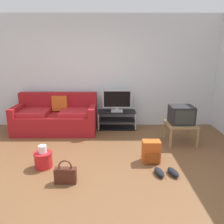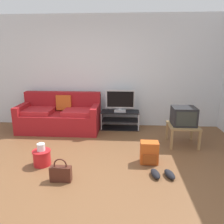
{
  "view_description": "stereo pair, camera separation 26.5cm",
  "coord_description": "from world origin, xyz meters",
  "views": [
    {
      "loc": [
        0.44,
        -3.05,
        1.77
      ],
      "look_at": [
        0.44,
        0.95,
        0.72
      ],
      "focal_mm": 35.19,
      "sensor_mm": 36.0,
      "label": 1
    },
    {
      "loc": [
        0.7,
        -3.04,
        1.77
      ],
      "look_at": [
        0.44,
        0.95,
        0.72
      ],
      "focal_mm": 35.19,
      "sensor_mm": 36.0,
      "label": 2
    }
  ],
  "objects": [
    {
      "name": "couch",
      "position": [
        -0.87,
        1.92,
        0.33
      ],
      "size": [
        1.87,
        0.88,
        0.88
      ],
      "color": "maroon",
      "rests_on": "ground_plane"
    },
    {
      "name": "ground_plane",
      "position": [
        0.0,
        0.0,
        -0.01
      ],
      "size": [
        9.0,
        9.8,
        0.02
      ],
      "primitive_type": "cube",
      "color": "brown"
    },
    {
      "name": "sneakers_pair",
      "position": [
        1.26,
        -0.07,
        0.04
      ],
      "size": [
        0.39,
        0.29,
        0.09
      ],
      "color": "black",
      "rests_on": "ground_plane"
    },
    {
      "name": "flat_tv",
      "position": [
        0.56,
        2.1,
        0.69
      ],
      "size": [
        0.69,
        0.22,
        0.52
      ],
      "color": "#B2B2B7",
      "rests_on": "tv_stand"
    },
    {
      "name": "cleaning_bucket",
      "position": [
        -0.67,
        0.18,
        0.15
      ],
      "size": [
        0.3,
        0.3,
        0.37
      ],
      "color": "red",
      "rests_on": "ground_plane"
    },
    {
      "name": "handbag",
      "position": [
        -0.22,
        -0.27,
        0.13
      ],
      "size": [
        0.31,
        0.11,
        0.35
      ],
      "rotation": [
        0.0,
        0.0,
        -0.23
      ],
      "color": "#4C2319",
      "rests_on": "ground_plane"
    },
    {
      "name": "tv_stand",
      "position": [
        0.56,
        2.12,
        0.22
      ],
      "size": [
        0.92,
        0.42,
        0.43
      ],
      "color": "black",
      "rests_on": "ground_plane"
    },
    {
      "name": "side_table",
      "position": [
        1.84,
        1.2,
        0.36
      ],
      "size": [
        0.58,
        0.58,
        0.42
      ],
      "color": "#9E7A4C",
      "rests_on": "ground_plane"
    },
    {
      "name": "crt_tv",
      "position": [
        1.84,
        1.21,
        0.6
      ],
      "size": [
        0.46,
        0.43,
        0.36
      ],
      "color": "#232326",
      "rests_on": "side_table"
    },
    {
      "name": "backpack",
      "position": [
        1.1,
        0.37,
        0.18
      ],
      "size": [
        0.3,
        0.27,
        0.37
      ],
      "rotation": [
        0.0,
        0.0,
        0.16
      ],
      "color": "#CC561E",
      "rests_on": "ground_plane"
    },
    {
      "name": "wall_back",
      "position": [
        0.0,
        2.45,
        1.35
      ],
      "size": [
        9.0,
        0.1,
        2.7
      ],
      "primitive_type": "cube",
      "color": "silver",
      "rests_on": "ground_plane"
    }
  ]
}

